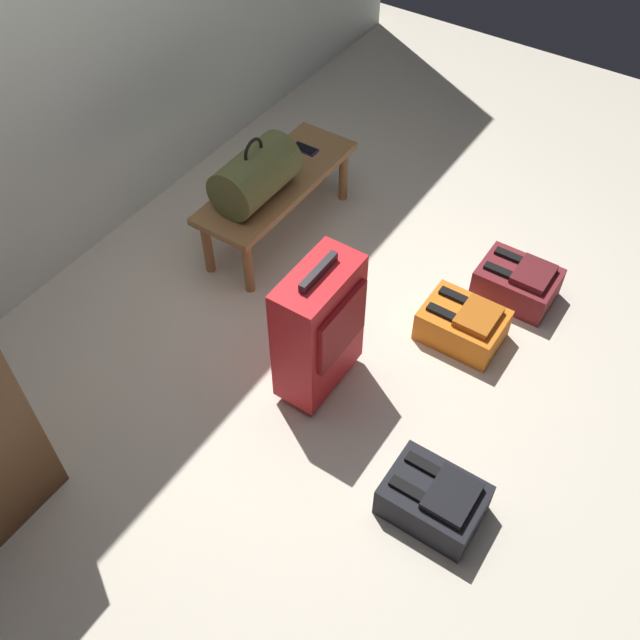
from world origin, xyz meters
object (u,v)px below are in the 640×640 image
at_px(bench, 278,187).
at_px(suitcase_upright_red, 319,328).
at_px(backpack_maroon, 518,282).
at_px(backpack_dark, 434,499).
at_px(cell_phone, 305,149).
at_px(backpack_orange, 463,324).
at_px(duffel_bag_olive, 255,175).

xyz_separation_m(bench, suitcase_upright_red, (-0.72, -0.75, 0.06)).
bearing_deg(suitcase_upright_red, backpack_maroon, -27.91).
relative_size(suitcase_upright_red, backpack_dark, 1.89).
relative_size(bench, cell_phone, 6.94).
bearing_deg(backpack_orange, duffel_bag_olive, 91.88).
bearing_deg(duffel_bag_olive, backpack_dark, -119.74).
bearing_deg(suitcase_upright_red, duffel_bag_olive, 53.36).
bearing_deg(duffel_bag_olive, bench, 0.00).
height_order(bench, backpack_maroon, bench).
relative_size(duffel_bag_olive, backpack_orange, 1.16).
bearing_deg(duffel_bag_olive, cell_phone, 3.10).
xyz_separation_m(duffel_bag_olive, backpack_maroon, (0.44, -1.27, -0.40)).
bearing_deg(backpack_orange, backpack_maroon, -14.59).
distance_m(duffel_bag_olive, backpack_dark, 1.75).
height_order(duffel_bag_olive, backpack_orange, duffel_bag_olive).
bearing_deg(suitcase_upright_red, backpack_orange, -35.43).
relative_size(backpack_maroon, backpack_dark, 1.00).
distance_m(backpack_orange, backpack_dark, 0.93).
height_order(duffel_bag_olive, cell_phone, duffel_bag_olive).
bearing_deg(backpack_orange, cell_phone, 70.64).
bearing_deg(cell_phone, backpack_maroon, -90.82).
xyz_separation_m(duffel_bag_olive, suitcase_upright_red, (-0.55, -0.75, -0.13)).
height_order(duffel_bag_olive, suitcase_upright_red, suitcase_upright_red).
bearing_deg(bench, backpack_dark, -124.47).
bearing_deg(backpack_orange, backpack_dark, -160.73).
bearing_deg(backpack_dark, cell_phone, 49.08).
xyz_separation_m(cell_phone, suitcase_upright_red, (-1.01, -0.77, 0.00)).
xyz_separation_m(duffel_bag_olive, backpack_dark, (-0.84, -1.48, -0.40)).
relative_size(bench, backpack_dark, 2.63).
xyz_separation_m(bench, backpack_maroon, (0.27, -1.27, -0.22)).
relative_size(duffel_bag_olive, suitcase_upright_red, 0.61).
distance_m(duffel_bag_olive, backpack_maroon, 1.40).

